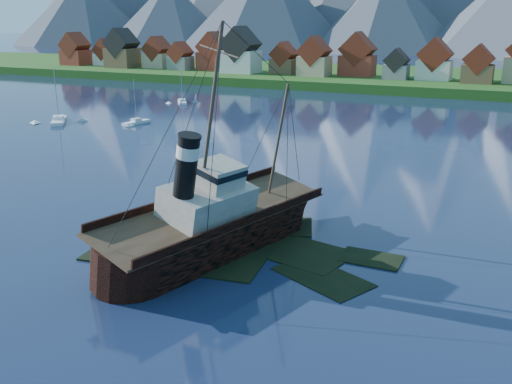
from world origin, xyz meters
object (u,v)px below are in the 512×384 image
at_px(sailboat_a, 59,121).
at_px(tugboat_wreck, 218,218).
at_px(sailboat_b, 136,123).
at_px(sailboat_c, 182,102).

bearing_deg(sailboat_a, tugboat_wreck, -74.12).
bearing_deg(sailboat_b, sailboat_c, 113.16).
relative_size(tugboat_wreck, sailboat_b, 2.95).
bearing_deg(tugboat_wreck, sailboat_a, 159.66).
xyz_separation_m(tugboat_wreck, sailboat_a, (-68.83, 49.18, -2.79)).
distance_m(tugboat_wreck, sailboat_c, 106.16).
xyz_separation_m(sailboat_a, sailboat_c, (8.87, 38.38, -0.06)).
height_order(sailboat_a, sailboat_b, sailboat_a).
relative_size(tugboat_wreck, sailboat_a, 2.40).
bearing_deg(sailboat_b, tugboat_wreck, -38.13).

